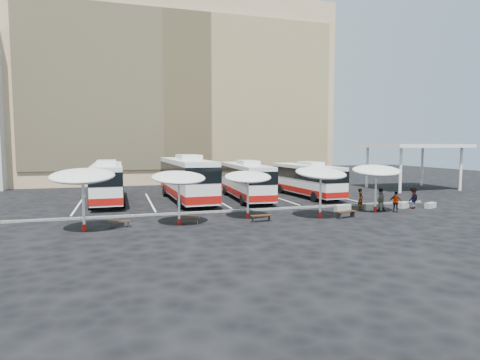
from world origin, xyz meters
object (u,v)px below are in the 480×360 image
object	(u,v)px
sunshade_1	(179,178)
wood_bench_2	(261,217)
conc_bench_1	(373,207)
bus_1	(186,177)
passenger_0	(361,199)
conc_bench_2	(405,205)
bus_0	(107,181)
passenger_2	(395,202)
conc_bench_0	(343,208)
sunshade_4	(376,171)
conc_bench_3	(430,205)
wood_bench_3	(346,213)
sunshade_2	(248,177)
wood_bench_0	(119,223)
sunshade_0	(83,176)
passenger_1	(380,200)
passenger_3	(413,198)
bus_3	(306,179)
bus_2	(245,179)
sunshade_3	(321,173)
wood_bench_1	(189,219)

from	to	relation	value
sunshade_1	wood_bench_2	xyz separation A→B (m)	(5.40, -0.47, -2.68)
conc_bench_1	bus_1	bearing A→B (deg)	144.96
passenger_0	conc_bench_2	bearing A→B (deg)	-42.92
bus_0	passenger_2	bearing A→B (deg)	-29.54
bus_0	conc_bench_0	xyz separation A→B (m)	(17.48, -10.30, -1.69)
bus_1	sunshade_4	bearing A→B (deg)	-40.07
conc_bench_3	passenger_0	bearing A→B (deg)	172.92
sunshade_4	bus_1	bearing A→B (deg)	141.98
wood_bench_3	conc_bench_2	size ratio (longest dim) A/B	1.36
conc_bench_3	conc_bench_0	bearing A→B (deg)	174.92
sunshade_2	sunshade_4	world-z (taller)	sunshade_4
sunshade_4	passenger_2	xyz separation A→B (m)	(1.46, -0.46, -2.38)
bus_0	conc_bench_0	bearing A→B (deg)	-30.89
wood_bench_0	sunshade_4	bearing A→B (deg)	1.45
sunshade_0	passenger_1	size ratio (longest dim) A/B	2.27
bus_0	sunshade_4	size ratio (longest dim) A/B	2.60
wood_bench_3	passenger_3	size ratio (longest dim) A/B	0.97
sunshade_4	passenger_1	world-z (taller)	sunshade_4
bus_1	conc_bench_1	bearing A→B (deg)	-37.10
bus_1	sunshade_1	xyz separation A→B (m)	(-2.20, -10.71, 0.85)
conc_bench_0	passenger_2	size ratio (longest dim) A/B	0.84
bus_3	wood_bench_0	size ratio (longest dim) A/B	8.25
bus_0	sunshade_0	xyz separation A→B (m)	(-1.01, -12.32, 1.34)
bus_2	conc_bench_0	size ratio (longest dim) A/B	9.05
bus_0	wood_bench_3	size ratio (longest dim) A/B	7.17
conc_bench_3	sunshade_3	bearing A→B (deg)	-172.53
bus_3	conc_bench_1	xyz separation A→B (m)	(1.39, -9.09, -1.56)
sunshade_4	passenger_3	distance (m)	4.54
wood_bench_0	sunshade_2	bearing A→B (deg)	5.09
sunshade_0	conc_bench_3	xyz separation A→B (m)	(26.15, 1.34, -3.05)
bus_0	conc_bench_2	xyz separation A→B (m)	(23.19, -10.30, -1.71)
sunshade_1	passenger_3	bearing A→B (deg)	3.60
passenger_1	conc_bench_2	bearing A→B (deg)	-138.69
sunshade_3	sunshade_4	world-z (taller)	sunshade_4
sunshade_0	conc_bench_1	xyz separation A→B (m)	(21.04, 1.78, -3.04)
passenger_0	conc_bench_3	bearing A→B (deg)	-49.08
passenger_1	wood_bench_3	bearing A→B (deg)	52.05
sunshade_0	wood_bench_3	xyz separation A→B (m)	(17.18, -0.61, -2.89)
wood_bench_1	sunshade_2	bearing A→B (deg)	11.61
wood_bench_3	passenger_2	xyz separation A→B (m)	(4.97, 1.14, 0.40)
sunshade_1	sunshade_4	xyz separation A→B (m)	(15.03, 0.67, 0.13)
sunshade_3	wood_bench_3	distance (m)	3.29
wood_bench_1	passenger_0	bearing A→B (deg)	6.94
sunshade_0	bus_3	bearing A→B (deg)	28.94
bus_3	wood_bench_1	world-z (taller)	bus_3
conc_bench_2	sunshade_4	bearing A→B (deg)	-163.67
sunshade_2	passenger_1	distance (m)	10.99
sunshade_3	passenger_0	world-z (taller)	sunshade_3
wood_bench_0	passenger_3	bearing A→B (deg)	2.52
sunshade_3	wood_bench_2	world-z (taller)	sunshade_3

